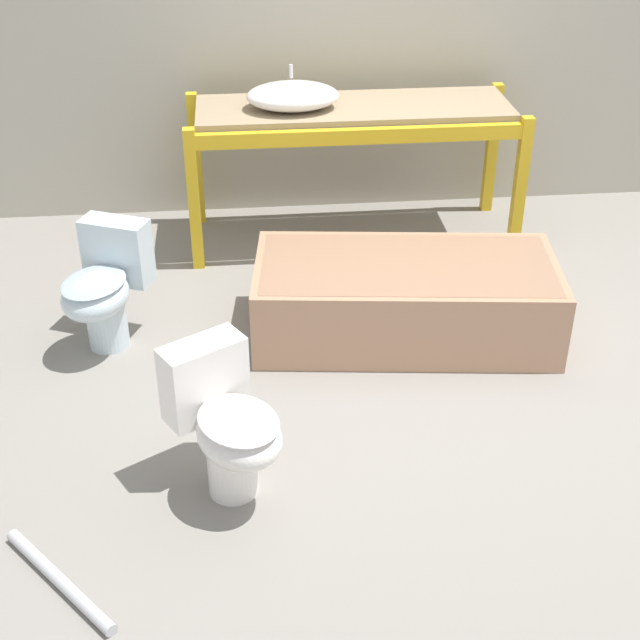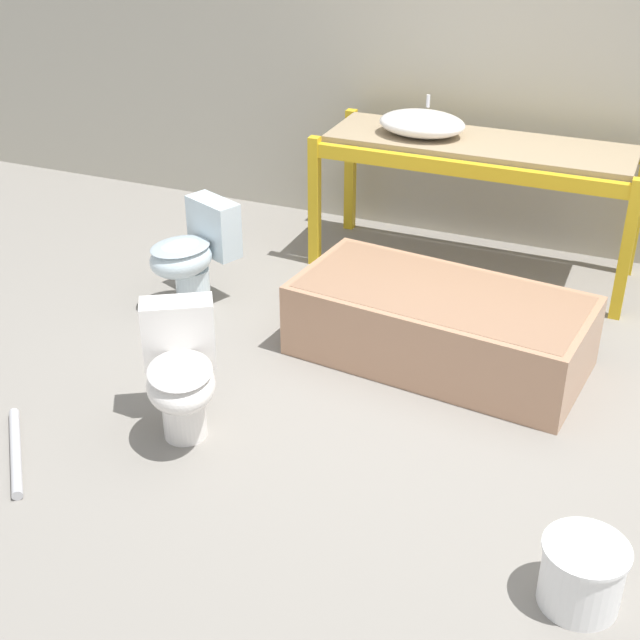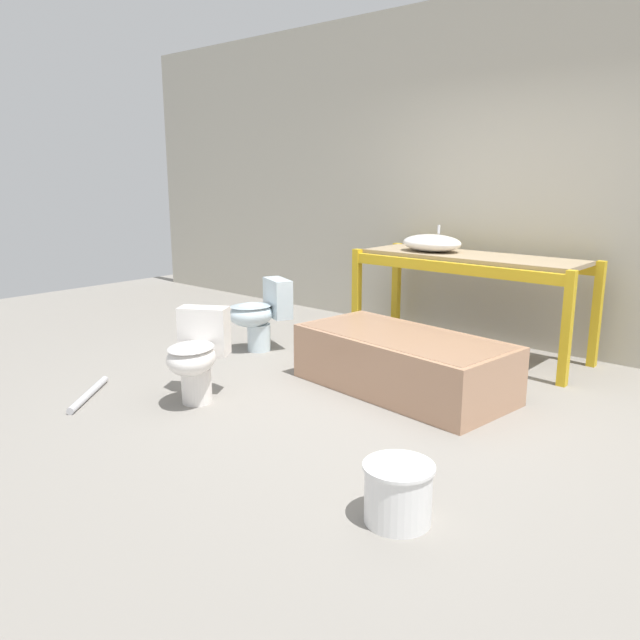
{
  "view_description": "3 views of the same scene",
  "coord_description": "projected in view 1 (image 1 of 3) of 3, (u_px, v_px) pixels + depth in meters",
  "views": [
    {
      "loc": [
        -0.95,
        -3.87,
        2.65
      ],
      "look_at": [
        -0.61,
        -0.4,
        0.5
      ],
      "focal_mm": 50.0,
      "sensor_mm": 36.0,
      "label": 1
    },
    {
      "loc": [
        0.97,
        -4.01,
        2.68
      ],
      "look_at": [
        -0.51,
        -0.46,
        0.52
      ],
      "focal_mm": 50.0,
      "sensor_mm": 36.0,
      "label": 2
    },
    {
      "loc": [
        2.41,
        -3.53,
        1.6
      ],
      "look_at": [
        -0.36,
        -0.37,
        0.61
      ],
      "focal_mm": 35.0,
      "sensor_mm": 36.0,
      "label": 3
    }
  ],
  "objects": [
    {
      "name": "toilet_near",
      "position": [
        104.0,
        286.0,
        4.67
      ],
      "size": [
        0.53,
        0.64,
        0.66
      ],
      "rotation": [
        0.0,
        0.0,
        -0.4
      ],
      "color": "silver",
      "rests_on": "ground_plane"
    },
    {
      "name": "bathtub_main",
      "position": [
        405.0,
        294.0,
        4.81
      ],
      "size": [
        1.7,
        0.96,
        0.43
      ],
      "rotation": [
        0.0,
        0.0,
        -0.11
      ],
      "color": "tan",
      "rests_on": "ground_plane"
    },
    {
      "name": "toilet_far",
      "position": [
        227.0,
        423.0,
        3.69
      ],
      "size": [
        0.57,
        0.65,
        0.66
      ],
      "rotation": [
        0.0,
        0.0,
        0.54
      ],
      "color": "white",
      "rests_on": "ground_plane"
    },
    {
      "name": "loose_pipe",
      "position": [
        59.0,
        580.0,
        3.39
      ],
      "size": [
        0.49,
        0.55,
        0.05
      ],
      "color": "#B7B7BC",
      "rests_on": "ground_plane"
    },
    {
      "name": "ground_plane",
      "position": [
        426.0,
        356.0,
        4.74
      ],
      "size": [
        12.0,
        12.0,
        0.0
      ],
      "primitive_type": "plane",
      "color": "gray"
    },
    {
      "name": "sink_basin",
      "position": [
        293.0,
        96.0,
        5.4
      ],
      "size": [
        0.57,
        0.41,
        0.24
      ],
      "color": "white",
      "rests_on": "shelving_rack"
    },
    {
      "name": "shelving_rack",
      "position": [
        353.0,
        125.0,
        5.57
      ],
      "size": [
        2.09,
        0.74,
        0.9
      ],
      "color": "gold",
      "rests_on": "ground_plane"
    }
  ]
}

